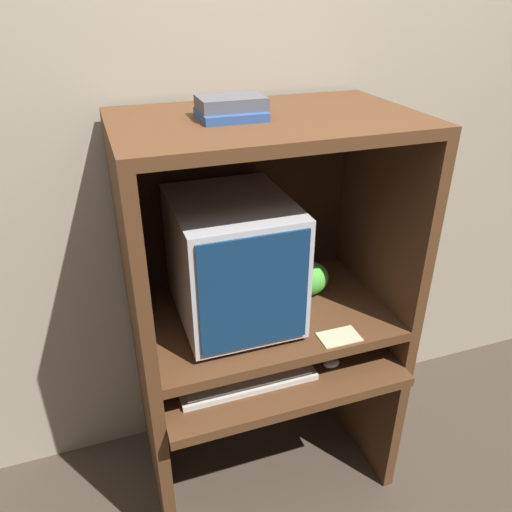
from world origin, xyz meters
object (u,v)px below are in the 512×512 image
mouse (331,363)px  book_stack (231,108)px  crt_monitor (233,260)px  snack_bag (308,279)px  keyboard (247,379)px

mouse → book_stack: (-0.28, 0.20, 0.85)m
crt_monitor → mouse: (0.29, -0.19, -0.36)m
crt_monitor → snack_bag: size_ratio=2.88×
mouse → book_stack: size_ratio=0.31×
book_stack → crt_monitor: bearing=-131.8°
keyboard → mouse: 0.30m
keyboard → book_stack: 0.87m
snack_bag → keyboard: bearing=-144.3°
keyboard → snack_bag: size_ratio=2.93×
snack_bag → book_stack: 0.71m
mouse → snack_bag: bearing=87.9°
keyboard → mouse: (0.30, -0.02, 0.00)m
crt_monitor → mouse: crt_monitor is taller
crt_monitor → keyboard: 0.40m
crt_monitor → book_stack: book_stack is taller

